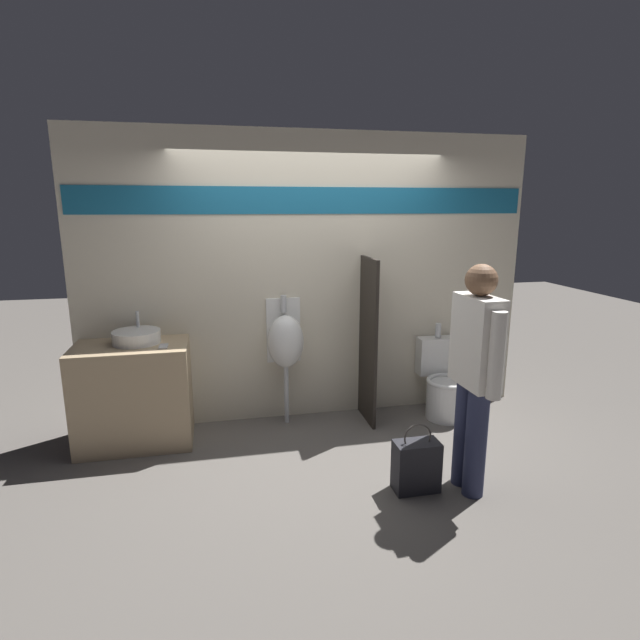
# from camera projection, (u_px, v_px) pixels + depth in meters

# --- Properties ---
(ground_plane) EXTENTS (16.00, 16.00, 0.00)m
(ground_plane) POSITION_uv_depth(u_px,v_px,m) (324.00, 438.00, 4.46)
(ground_plane) COLOR #5B5651
(display_wall) EXTENTS (4.28, 0.07, 2.70)m
(display_wall) POSITION_uv_depth(u_px,v_px,m) (311.00, 278.00, 4.72)
(display_wall) COLOR beige
(display_wall) RESTS_ON ground_plane
(sink_counter) EXTENTS (0.94, 0.59, 0.89)m
(sink_counter) POSITION_uv_depth(u_px,v_px,m) (134.00, 395.00, 4.29)
(sink_counter) COLOR tan
(sink_counter) RESTS_ON ground_plane
(sink_basin) EXTENTS (0.40, 0.40, 0.25)m
(sink_basin) POSITION_uv_depth(u_px,v_px,m) (137.00, 337.00, 4.25)
(sink_basin) COLOR white
(sink_basin) RESTS_ON sink_counter
(cell_phone) EXTENTS (0.07, 0.14, 0.01)m
(cell_phone) POSITION_uv_depth(u_px,v_px,m) (164.00, 346.00, 4.14)
(cell_phone) COLOR #B7B7BC
(cell_phone) RESTS_ON sink_counter
(divider_near_counter) EXTENTS (0.03, 0.49, 1.57)m
(divider_near_counter) POSITION_uv_depth(u_px,v_px,m) (368.00, 341.00, 4.69)
(divider_near_counter) COLOR #28231E
(divider_near_counter) RESTS_ON ground_plane
(urinal_near_counter) EXTENTS (0.34, 0.30, 1.22)m
(urinal_near_counter) POSITION_uv_depth(u_px,v_px,m) (285.00, 341.00, 4.63)
(urinal_near_counter) COLOR silver
(urinal_near_counter) RESTS_ON ground_plane
(toilet) EXTENTS (0.41, 0.57, 0.89)m
(toilet) POSITION_uv_depth(u_px,v_px,m) (444.00, 386.00, 4.91)
(toilet) COLOR white
(toilet) RESTS_ON ground_plane
(person_in_vest) EXTENTS (0.22, 0.58, 1.65)m
(person_in_vest) POSITION_uv_depth(u_px,v_px,m) (475.00, 370.00, 3.47)
(person_in_vest) COLOR #282D4C
(person_in_vest) RESTS_ON ground_plane
(shopping_bag) EXTENTS (0.33, 0.18, 0.52)m
(shopping_bag) POSITION_uv_depth(u_px,v_px,m) (416.00, 465.00, 3.61)
(shopping_bag) COLOR #232328
(shopping_bag) RESTS_ON ground_plane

